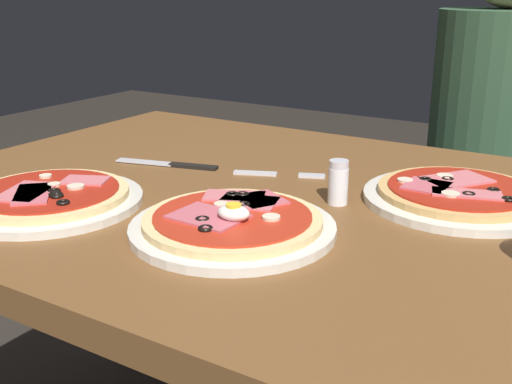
% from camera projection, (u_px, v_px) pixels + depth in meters
% --- Properties ---
extents(dining_table, '(1.19, 0.85, 0.72)m').
position_uv_depth(dining_table, '(271.00, 257.00, 1.01)').
color(dining_table, brown).
rests_on(dining_table, ground).
extents(pizza_foreground, '(0.27, 0.27, 0.05)m').
position_uv_depth(pizza_foreground, '(233.00, 223.00, 0.82)').
color(pizza_foreground, silver).
rests_on(pizza_foreground, dining_table).
extents(pizza_across_left, '(0.28, 0.28, 0.03)m').
position_uv_depth(pizza_across_left, '(48.00, 198.00, 0.92)').
color(pizza_across_left, silver).
rests_on(pizza_across_left, dining_table).
extents(pizza_across_right, '(0.28, 0.28, 0.03)m').
position_uv_depth(pizza_across_right, '(459.00, 195.00, 0.93)').
color(pizza_across_right, silver).
rests_on(pizza_across_right, dining_table).
extents(fork, '(0.15, 0.07, 0.00)m').
position_uv_depth(fork, '(272.00, 174.00, 1.06)').
color(fork, silver).
rests_on(fork, dining_table).
extents(knife, '(0.19, 0.07, 0.01)m').
position_uv_depth(knife, '(174.00, 165.00, 1.12)').
color(knife, silver).
rests_on(knife, dining_table).
extents(salt_shaker, '(0.03, 0.03, 0.07)m').
position_uv_depth(salt_shaker, '(338.00, 183.00, 0.92)').
color(salt_shaker, white).
rests_on(salt_shaker, dining_table).
extents(diner_person, '(0.32, 0.32, 1.18)m').
position_uv_depth(diner_person, '(489.00, 180.00, 1.58)').
color(diner_person, black).
rests_on(diner_person, ground).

